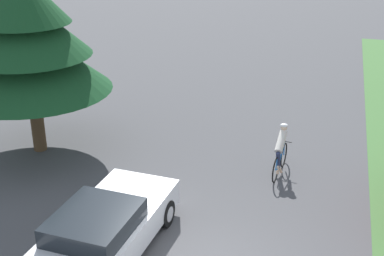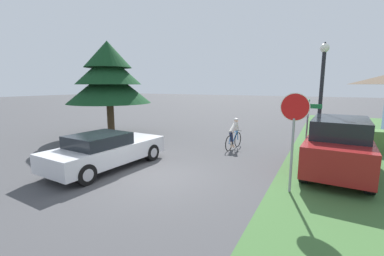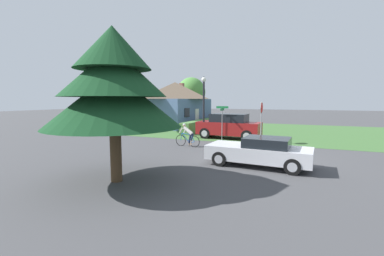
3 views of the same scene
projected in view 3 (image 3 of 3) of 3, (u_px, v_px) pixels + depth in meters
name	position (u px, v px, depth m)	size (l,w,h in m)	color
ground_plane	(265.00, 156.00, 13.46)	(140.00, 140.00, 0.00)	#424244
grass_verge_right	(238.00, 130.00, 25.62)	(16.00, 36.00, 0.01)	#3D6633
cottage_house	(175.00, 103.00, 29.05)	(9.61, 6.25, 4.99)	slate
hedge_row	(207.00, 123.00, 26.80)	(11.58, 0.90, 1.00)	#4C7A3D
sedan_left_lane	(260.00, 152.00, 11.44)	(2.10, 4.62, 1.31)	silver
cyclist	(188.00, 135.00, 16.29)	(0.44, 1.74, 1.47)	black
parked_suv_right	(229.00, 126.00, 19.60)	(2.16, 4.84, 1.90)	maroon
stop_sign	(261.00, 114.00, 17.36)	(0.77, 0.07, 2.81)	gray
street_lamp	(204.00, 100.00, 19.42)	(0.35, 0.35, 4.72)	black
street_name_sign	(222.00, 117.00, 18.63)	(0.90, 0.90, 2.50)	gray
conifer_tall_near	(114.00, 85.00, 9.00)	(4.76, 4.76, 5.50)	#4C3823
deciduous_tree_right	(191.00, 92.00, 34.57)	(3.80, 3.80, 5.97)	#4C3823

